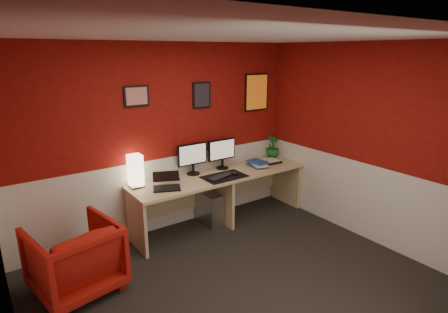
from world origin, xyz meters
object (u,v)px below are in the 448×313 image
(shoji_lamp, at_px, (136,172))
(armchair, at_px, (75,258))
(potted_plant, at_px, (273,147))
(monitor_left, at_px, (193,154))
(monitor_right, at_px, (222,149))
(desk, at_px, (221,199))
(pc_tower, at_px, (209,208))
(zen_tray, at_px, (268,162))
(laptop, at_px, (167,181))

(shoji_lamp, relative_size, armchair, 0.50)
(shoji_lamp, height_order, potted_plant, shoji_lamp)
(monitor_left, distance_m, potted_plant, 1.47)
(armchair, bearing_deg, monitor_right, -175.01)
(monitor_left, relative_size, monitor_right, 1.00)
(monitor_right, distance_m, armchair, 2.44)
(armchair, bearing_deg, desk, -179.14)
(monitor_left, relative_size, pc_tower, 1.29)
(zen_tray, bearing_deg, shoji_lamp, 175.17)
(armchair, bearing_deg, monitor_left, -170.42)
(monitor_right, bearing_deg, potted_plant, 1.07)
(potted_plant, bearing_deg, zen_tray, -142.52)
(desk, xyz_separation_m, monitor_left, (-0.31, 0.23, 0.66))
(laptop, bearing_deg, monitor_left, 52.00)
(zen_tray, relative_size, pc_tower, 0.78)
(laptop, relative_size, zen_tray, 0.94)
(desk, distance_m, shoji_lamp, 1.30)
(potted_plant, bearing_deg, armchair, -168.61)
(laptop, bearing_deg, zen_tray, 26.78)
(shoji_lamp, distance_m, zen_tray, 2.07)
(laptop, xyz_separation_m, potted_plant, (2.03, 0.30, 0.07))
(monitor_left, relative_size, armchair, 0.72)
(desk, height_order, pc_tower, desk)
(desk, height_order, monitor_left, monitor_left)
(zen_tray, height_order, pc_tower, zen_tray)
(monitor_right, xyz_separation_m, potted_plant, (0.99, 0.02, -0.11))
(shoji_lamp, bearing_deg, armchair, -145.97)
(monitor_right, relative_size, armchair, 0.72)
(zen_tray, distance_m, potted_plant, 0.36)
(shoji_lamp, height_order, pc_tower, shoji_lamp)
(shoji_lamp, relative_size, monitor_right, 0.69)
(monitor_right, height_order, pc_tower, monitor_right)
(shoji_lamp, relative_size, zen_tray, 1.14)
(zen_tray, relative_size, potted_plant, 0.97)
(potted_plant, distance_m, armchair, 3.36)
(monitor_left, xyz_separation_m, armchair, (-1.78, -0.66, -0.65))
(laptop, xyz_separation_m, armchair, (-1.22, -0.35, -0.47))
(shoji_lamp, distance_m, potted_plant, 2.31)
(desk, relative_size, zen_tray, 7.43)
(shoji_lamp, xyz_separation_m, monitor_left, (0.84, 0.02, 0.09))
(pc_tower, bearing_deg, armchair, -166.25)
(laptop, height_order, monitor_left, monitor_left)
(shoji_lamp, bearing_deg, laptop, -44.85)
(shoji_lamp, xyz_separation_m, zen_tray, (2.06, -0.17, -0.18))
(monitor_right, bearing_deg, desk, -128.64)
(shoji_lamp, distance_m, laptop, 0.41)
(shoji_lamp, bearing_deg, monitor_right, 0.05)
(zen_tray, bearing_deg, armchair, -171.26)
(monitor_left, distance_m, zen_tray, 1.26)
(desk, xyz_separation_m, shoji_lamp, (-1.15, 0.21, 0.56))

